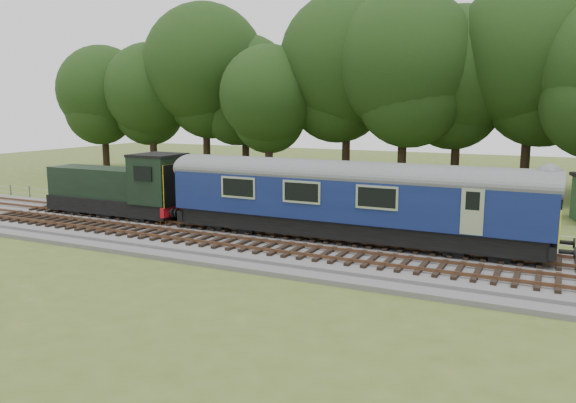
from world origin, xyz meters
The scene contains 9 objects.
ground centered at (0.00, 0.00, 0.00)m, with size 120.00×120.00×0.00m, color #42561F.
ballast centered at (0.00, 0.00, 0.17)m, with size 70.00×7.00×0.35m, color #4C4C4F.
track_north centered at (0.00, 1.40, 0.42)m, with size 67.20×2.40×0.21m.
track_south centered at (0.00, -1.60, 0.42)m, with size 67.20×2.40×0.21m.
fence centered at (0.00, 4.50, 0.00)m, with size 64.00×0.12×1.00m, color #6B6054, non-canonical shape.
tree_line centered at (0.00, 22.00, 0.00)m, with size 70.00×8.00×18.00m, color black, non-canonical shape.
dmu_railcar centered at (3.48, 1.40, 2.61)m, with size 18.05×2.86×3.88m.
shunter_loco centered at (-10.44, 1.40, 1.97)m, with size 8.91×2.60×3.38m.
worker centered at (-6.77, 0.47, 1.18)m, with size 0.60×0.40×1.66m, color #DD420B.
Camera 1 is at (12.33, -23.30, 6.65)m, focal length 35.00 mm.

